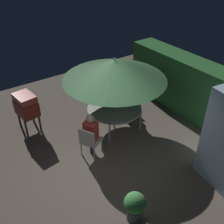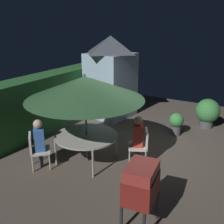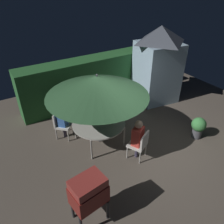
{
  "view_description": "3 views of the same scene",
  "coord_description": "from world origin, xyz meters",
  "px_view_note": "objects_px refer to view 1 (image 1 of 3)",
  "views": [
    {
      "loc": [
        4.08,
        -2.78,
        4.92
      ],
      "look_at": [
        -0.51,
        0.45,
        1.13
      ],
      "focal_mm": 41.86,
      "sensor_mm": 36.0,
      "label": 1
    },
    {
      "loc": [
        -6.2,
        -2.68,
        3.49
      ],
      "look_at": [
        -0.28,
        0.73,
        1.13
      ],
      "focal_mm": 43.07,
      "sensor_mm": 36.0,
      "label": 2
    },
    {
      "loc": [
        -3.65,
        -3.77,
        4.53
      ],
      "look_at": [
        -0.75,
        0.85,
        1.05
      ],
      "focal_mm": 34.96,
      "sensor_mm": 36.0,
      "label": 3
    }
  ],
  "objects_px": {
    "patio_table": "(114,109)",
    "chair_near_shed": "(89,140)",
    "person_in_blue": "(120,88)",
    "bbq_grill": "(26,106)",
    "chair_far_side": "(120,93)",
    "patio_umbrella": "(115,70)",
    "potted_plant_by_grill": "(135,206)",
    "person_in_red": "(91,130)"
  },
  "relations": [
    {
      "from": "patio_umbrella",
      "to": "person_in_blue",
      "type": "xyz_separation_m",
      "value": [
        -0.82,
        0.81,
        -1.17
      ]
    },
    {
      "from": "chair_far_side",
      "to": "potted_plant_by_grill",
      "type": "distance_m",
      "value": 4.36
    },
    {
      "from": "person_in_blue",
      "to": "patio_umbrella",
      "type": "bearing_deg",
      "value": -44.77
    },
    {
      "from": "person_in_blue",
      "to": "bbq_grill",
      "type": "bearing_deg",
      "value": -101.56
    },
    {
      "from": "patio_umbrella",
      "to": "chair_near_shed",
      "type": "height_order",
      "value": "patio_umbrella"
    },
    {
      "from": "chair_far_side",
      "to": "person_in_red",
      "type": "bearing_deg",
      "value": -54.32
    },
    {
      "from": "bbq_grill",
      "to": "chair_near_shed",
      "type": "relative_size",
      "value": 1.33
    },
    {
      "from": "patio_table",
      "to": "chair_far_side",
      "type": "bearing_deg",
      "value": 135.23
    },
    {
      "from": "chair_far_side",
      "to": "person_in_red",
      "type": "height_order",
      "value": "person_in_red"
    },
    {
      "from": "patio_umbrella",
      "to": "chair_near_shed",
      "type": "relative_size",
      "value": 3.2
    },
    {
      "from": "potted_plant_by_grill",
      "to": "chair_far_side",
      "type": "bearing_deg",
      "value": 147.28
    },
    {
      "from": "person_in_blue",
      "to": "person_in_red",
      "type": "bearing_deg",
      "value": -54.65
    },
    {
      "from": "person_in_red",
      "to": "person_in_blue",
      "type": "xyz_separation_m",
      "value": [
        -1.4,
        1.97,
        0.0
      ]
    },
    {
      "from": "chair_far_side",
      "to": "person_in_red",
      "type": "distance_m",
      "value": 2.52
    },
    {
      "from": "bbq_grill",
      "to": "chair_far_side",
      "type": "xyz_separation_m",
      "value": [
        0.54,
        3.01,
        -0.33
      ]
    },
    {
      "from": "chair_near_shed",
      "to": "chair_far_side",
      "type": "height_order",
      "value": "same"
    },
    {
      "from": "chair_far_side",
      "to": "potted_plant_by_grill",
      "type": "xyz_separation_m",
      "value": [
        3.67,
        -2.36,
        -0.11
      ]
    },
    {
      "from": "patio_table",
      "to": "chair_near_shed",
      "type": "distance_m",
      "value": 1.39
    },
    {
      "from": "patio_table",
      "to": "person_in_red",
      "type": "height_order",
      "value": "person_in_red"
    },
    {
      "from": "patio_umbrella",
      "to": "person_in_blue",
      "type": "relative_size",
      "value": 2.28
    },
    {
      "from": "patio_umbrella",
      "to": "person_in_blue",
      "type": "distance_m",
      "value": 1.65
    },
    {
      "from": "chair_far_side",
      "to": "potted_plant_by_grill",
      "type": "height_order",
      "value": "chair_far_side"
    },
    {
      "from": "potted_plant_by_grill",
      "to": "person_in_blue",
      "type": "xyz_separation_m",
      "value": [
        -3.61,
        2.3,
        0.37
      ]
    },
    {
      "from": "potted_plant_by_grill",
      "to": "chair_near_shed",
      "type": "bearing_deg",
      "value": 173.54
    },
    {
      "from": "bbq_grill",
      "to": "chair_far_side",
      "type": "distance_m",
      "value": 3.07
    },
    {
      "from": "patio_umbrella",
      "to": "chair_near_shed",
      "type": "bearing_deg",
      "value": -63.45
    },
    {
      "from": "bbq_grill",
      "to": "chair_near_shed",
      "type": "distance_m",
      "value": 2.25
    },
    {
      "from": "potted_plant_by_grill",
      "to": "person_in_blue",
      "type": "distance_m",
      "value": 4.29
    },
    {
      "from": "patio_table",
      "to": "person_in_red",
      "type": "relative_size",
      "value": 1.27
    },
    {
      "from": "person_in_blue",
      "to": "potted_plant_by_grill",
      "type": "bearing_deg",
      "value": -32.48
    },
    {
      "from": "patio_table",
      "to": "patio_umbrella",
      "type": "xyz_separation_m",
      "value": [
        0.0,
        -0.0,
        1.27
      ]
    },
    {
      "from": "chair_near_shed",
      "to": "person_in_blue",
      "type": "relative_size",
      "value": 0.71
    },
    {
      "from": "chair_near_shed",
      "to": "person_in_red",
      "type": "relative_size",
      "value": 0.71
    },
    {
      "from": "chair_near_shed",
      "to": "bbq_grill",
      "type": "bearing_deg",
      "value": -156.31
    },
    {
      "from": "patio_table",
      "to": "person_in_blue",
      "type": "height_order",
      "value": "person_in_blue"
    },
    {
      "from": "patio_table",
      "to": "chair_near_shed",
      "type": "relative_size",
      "value": 1.78
    },
    {
      "from": "patio_table",
      "to": "patio_umbrella",
      "type": "relative_size",
      "value": 0.56
    },
    {
      "from": "patio_table",
      "to": "bbq_grill",
      "type": "xyz_separation_m",
      "value": [
        -1.42,
        -2.13,
        0.16
      ]
    },
    {
      "from": "patio_table",
      "to": "potted_plant_by_grill",
      "type": "xyz_separation_m",
      "value": [
        2.79,
        -1.48,
        -0.27
      ]
    },
    {
      "from": "person_in_red",
      "to": "bbq_grill",
      "type": "bearing_deg",
      "value": -154.11
    },
    {
      "from": "patio_umbrella",
      "to": "person_in_red",
      "type": "xyz_separation_m",
      "value": [
        0.58,
        -1.16,
        -1.17
      ]
    },
    {
      "from": "patio_table",
      "to": "bbq_grill",
      "type": "bearing_deg",
      "value": -123.71
    }
  ]
}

